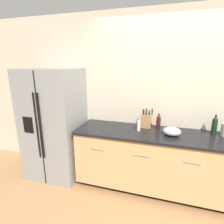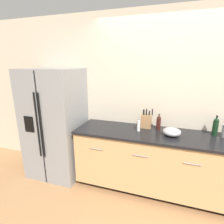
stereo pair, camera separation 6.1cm
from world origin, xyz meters
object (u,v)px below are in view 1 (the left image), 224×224
Objects in this scene: wine_bottle at (214,126)px; soap_dispenser at (139,125)px; mixing_bowl at (172,131)px; oil_bottle at (158,122)px; refrigerator at (54,124)px; knife_block at (146,121)px.

wine_bottle is 1.43× the size of soap_dispenser.
mixing_bowl is at bearing -3.57° from soap_dispenser.
oil_bottle is at bearing -178.85° from wine_bottle.
wine_bottle is 1.16× the size of mixing_bowl.
refrigerator reaches higher than knife_block.
knife_block is at bearing 173.90° from oil_bottle.
knife_block is 0.42m from mixing_bowl.
soap_dispenser is at bearing -117.28° from knife_block.
refrigerator reaches higher than oil_bottle.
knife_block is at bearing 62.72° from soap_dispenser.
mixing_bowl is (1.82, 0.02, 0.08)m from refrigerator.
wine_bottle is 1.18× the size of oil_bottle.
refrigerator is 5.97× the size of knife_block.
soap_dispenser is at bearing 1.92° from refrigerator.
refrigerator is at bearing -179.44° from mixing_bowl.
soap_dispenser is 0.81× the size of mixing_bowl.
refrigerator is 2.39m from wine_bottle.
mixing_bowl is at bearing -161.25° from wine_bottle.
knife_block is 1.07× the size of wine_bottle.
wine_bottle reaches higher than mixing_bowl.
soap_dispenser is (-1.00, -0.16, -0.05)m from wine_bottle.
knife_block reaches higher than mixing_bowl.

